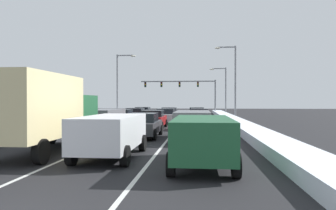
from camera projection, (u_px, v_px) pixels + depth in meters
name	position (u px, v px, depth m)	size (l,w,h in m)	color
ground_plane	(157.00, 128.00, 26.38)	(141.08, 141.08, 0.00)	black
lane_stripe_between_right_lane_and_center_lane	(180.00, 124.00, 31.62)	(0.14, 59.69, 0.01)	silver
lane_stripe_between_center_lane_and_left_lane	(147.00, 123.00, 31.94)	(0.14, 59.69, 0.01)	silver
snow_bank_right_shoulder	(234.00, 121.00, 31.11)	(1.71, 59.69, 0.53)	silver
snow_bank_left_shoulder	(96.00, 120.00, 32.45)	(1.56, 59.69, 0.60)	silver
suv_green_right_lane_nearest	(203.00, 137.00, 10.96)	(2.16, 4.90, 1.67)	#1E5633
suv_gray_right_lane_second	(193.00, 123.00, 18.20)	(2.16, 4.90, 1.67)	slate
sedan_tan_right_lane_third	(198.00, 120.00, 25.01)	(2.00, 4.50, 1.51)	#937F60
sedan_maroon_right_lane_fourth	(199.00, 116.00, 31.18)	(2.00, 4.50, 1.51)	maroon
sedan_black_right_lane_fifth	(197.00, 114.00, 37.68)	(2.00, 4.50, 1.51)	black
suv_white_center_lane_nearest	(111.00, 132.00, 12.60)	(2.16, 4.90, 1.67)	silver
sedan_charcoal_center_lane_second	(143.00, 125.00, 19.66)	(2.00, 4.50, 1.51)	#38383D
sedan_red_center_lane_third	(153.00, 119.00, 26.10)	(2.00, 4.50, 1.51)	maroon
sedan_silver_center_lane_fourth	(166.00, 116.00, 31.78)	(2.00, 4.50, 1.51)	#B7BABF
sedan_navy_center_lane_fifth	(169.00, 114.00, 37.47)	(2.00, 4.50, 1.51)	navy
box_truck_left_lane_nearest	(44.00, 109.00, 13.67)	(2.53, 7.20, 3.36)	#1E5633
suv_gray_left_lane_second	(104.00, 119.00, 22.40)	(2.16, 4.90, 1.67)	slate
sedan_tan_left_lane_third	(122.00, 117.00, 28.91)	(2.00, 4.50, 1.51)	#937F60
sedan_maroon_left_lane_fourth	(136.00, 115.00, 34.42)	(2.00, 4.50, 1.51)	maroon
sedan_black_left_lane_fifth	(143.00, 113.00, 40.16)	(2.00, 4.50, 1.51)	black
traffic_light_gantry	(187.00, 87.00, 58.58)	(14.00, 0.47, 6.20)	slate
street_lamp_right_near	(233.00, 76.00, 39.07)	(2.66, 0.36, 9.12)	gray
street_lamp_right_mid	(223.00, 87.00, 49.91)	(2.66, 0.36, 7.58)	gray
street_lamp_left_mid	(120.00, 80.00, 42.77)	(2.66, 0.36, 8.61)	gray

